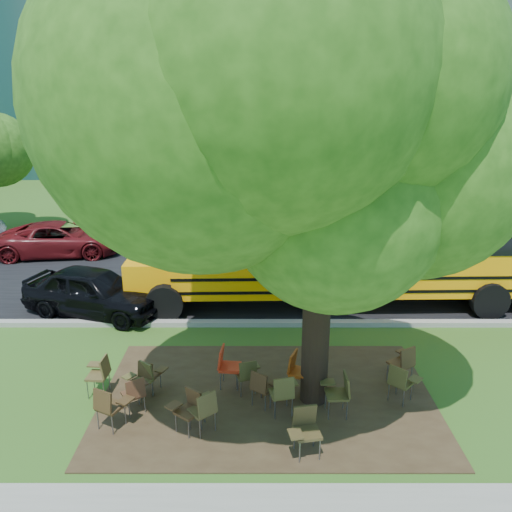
{
  "coord_description": "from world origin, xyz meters",
  "views": [
    {
      "loc": [
        0.77,
        -9.68,
        6.15
      ],
      "look_at": [
        0.76,
        3.94,
        1.74
      ],
      "focal_mm": 35.0,
      "sensor_mm": 36.0,
      "label": 1
    }
  ],
  "objects_px": {
    "chair_13": "(404,361)",
    "black_car": "(94,291)",
    "chair_3": "(189,406)",
    "chair_10": "(227,364)",
    "chair_2": "(205,407)",
    "chair_8": "(100,371)",
    "chair_6": "(339,390)",
    "chair_9": "(142,377)",
    "school_bus": "(369,243)",
    "chair_0": "(135,391)",
    "main_tree": "(323,157)",
    "chair_7": "(401,380)",
    "chair_4": "(283,391)",
    "bg_car_red": "(61,239)",
    "chair_14": "(263,385)",
    "chair_1": "(109,404)",
    "chair_11": "(248,373)",
    "chair_12": "(298,369)",
    "chair_15": "(150,373)",
    "chair_5": "(305,427)"
  },
  "relations": [
    {
      "from": "chair_13",
      "to": "black_car",
      "type": "distance_m",
      "value": 8.82
    },
    {
      "from": "chair_3",
      "to": "chair_10",
      "type": "relative_size",
      "value": 0.9
    },
    {
      "from": "chair_2",
      "to": "chair_8",
      "type": "relative_size",
      "value": 1.0
    },
    {
      "from": "chair_6",
      "to": "chair_9",
      "type": "xyz_separation_m",
      "value": [
        -4.07,
        0.61,
        -0.09
      ]
    },
    {
      "from": "school_bus",
      "to": "chair_0",
      "type": "bearing_deg",
      "value": -136.34
    },
    {
      "from": "main_tree",
      "to": "chair_10",
      "type": "bearing_deg",
      "value": 165.69
    },
    {
      "from": "chair_7",
      "to": "chair_9",
      "type": "bearing_deg",
      "value": -138.99
    },
    {
      "from": "chair_2",
      "to": "chair_4",
      "type": "relative_size",
      "value": 0.98
    },
    {
      "from": "chair_2",
      "to": "bg_car_red",
      "type": "relative_size",
      "value": 0.19
    },
    {
      "from": "chair_13",
      "to": "chair_14",
      "type": "height_order",
      "value": "chair_13"
    },
    {
      "from": "chair_1",
      "to": "chair_11",
      "type": "relative_size",
      "value": 1.12
    },
    {
      "from": "chair_12",
      "to": "black_car",
      "type": "xyz_separation_m",
      "value": [
        -5.63,
        4.1,
        0.13
      ]
    },
    {
      "from": "chair_8",
      "to": "chair_13",
      "type": "distance_m",
      "value": 6.58
    },
    {
      "from": "school_bus",
      "to": "chair_12",
      "type": "xyz_separation_m",
      "value": [
        -2.51,
        -5.08,
        -1.29
      ]
    },
    {
      "from": "main_tree",
      "to": "chair_11",
      "type": "bearing_deg",
      "value": 170.36
    },
    {
      "from": "chair_2",
      "to": "chair_9",
      "type": "relative_size",
      "value": 1.13
    },
    {
      "from": "school_bus",
      "to": "chair_2",
      "type": "distance_m",
      "value": 7.87
    },
    {
      "from": "main_tree",
      "to": "bg_car_red",
      "type": "height_order",
      "value": "main_tree"
    },
    {
      "from": "chair_0",
      "to": "black_car",
      "type": "relative_size",
      "value": 0.2
    },
    {
      "from": "chair_0",
      "to": "chair_1",
      "type": "distance_m",
      "value": 0.64
    },
    {
      "from": "chair_12",
      "to": "black_car",
      "type": "height_order",
      "value": "black_car"
    },
    {
      "from": "chair_1",
      "to": "black_car",
      "type": "distance_m",
      "value": 5.71
    },
    {
      "from": "chair_1",
      "to": "chair_13",
      "type": "xyz_separation_m",
      "value": [
        6.04,
        1.62,
        0.01
      ]
    },
    {
      "from": "main_tree",
      "to": "chair_8",
      "type": "xyz_separation_m",
      "value": [
        -4.53,
        0.22,
        -4.54
      ]
    },
    {
      "from": "school_bus",
      "to": "black_car",
      "type": "bearing_deg",
      "value": -174.43
    },
    {
      "from": "chair_7",
      "to": "chair_10",
      "type": "height_order",
      "value": "chair_10"
    },
    {
      "from": "chair_9",
      "to": "chair_15",
      "type": "distance_m",
      "value": 0.22
    },
    {
      "from": "chair_14",
      "to": "chair_4",
      "type": "bearing_deg",
      "value": 2.38
    },
    {
      "from": "chair_7",
      "to": "chair_10",
      "type": "relative_size",
      "value": 0.91
    },
    {
      "from": "chair_14",
      "to": "bg_car_red",
      "type": "height_order",
      "value": "bg_car_red"
    },
    {
      "from": "main_tree",
      "to": "chair_7",
      "type": "xyz_separation_m",
      "value": [
        1.79,
        -0.11,
        -4.55
      ]
    },
    {
      "from": "chair_0",
      "to": "chair_1",
      "type": "bearing_deg",
      "value": -158.61
    },
    {
      "from": "chair_0",
      "to": "chair_9",
      "type": "height_order",
      "value": "chair_0"
    },
    {
      "from": "chair_1",
      "to": "chair_8",
      "type": "distance_m",
      "value": 1.32
    },
    {
      "from": "chair_6",
      "to": "chair_15",
      "type": "xyz_separation_m",
      "value": [
        -3.94,
        0.79,
        -0.09
      ]
    },
    {
      "from": "black_car",
      "to": "chair_6",
      "type": "bearing_deg",
      "value": -109.93
    },
    {
      "from": "chair_9",
      "to": "chair_12",
      "type": "height_order",
      "value": "chair_12"
    },
    {
      "from": "chair_0",
      "to": "chair_5",
      "type": "relative_size",
      "value": 0.9
    },
    {
      "from": "chair_11",
      "to": "chair_10",
      "type": "bearing_deg",
      "value": 134.31
    },
    {
      "from": "chair_6",
      "to": "chair_9",
      "type": "relative_size",
      "value": 1.17
    },
    {
      "from": "chair_4",
      "to": "chair_7",
      "type": "distance_m",
      "value": 2.49
    },
    {
      "from": "school_bus",
      "to": "chair_2",
      "type": "relative_size",
      "value": 14.88
    },
    {
      "from": "main_tree",
      "to": "chair_11",
      "type": "distance_m",
      "value": 4.79
    },
    {
      "from": "chair_12",
      "to": "black_car",
      "type": "distance_m",
      "value": 6.96
    },
    {
      "from": "chair_1",
      "to": "chair_15",
      "type": "relative_size",
      "value": 1.18
    },
    {
      "from": "chair_2",
      "to": "chair_15",
      "type": "bearing_deg",
      "value": 93.95
    },
    {
      "from": "chair_13",
      "to": "bg_car_red",
      "type": "distance_m",
      "value": 14.54
    },
    {
      "from": "chair_2",
      "to": "chair_5",
      "type": "height_order",
      "value": "chair_5"
    },
    {
      "from": "chair_1",
      "to": "chair_15",
      "type": "distance_m",
      "value": 1.38
    },
    {
      "from": "chair_10",
      "to": "chair_13",
      "type": "height_order",
      "value": "chair_10"
    }
  ]
}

